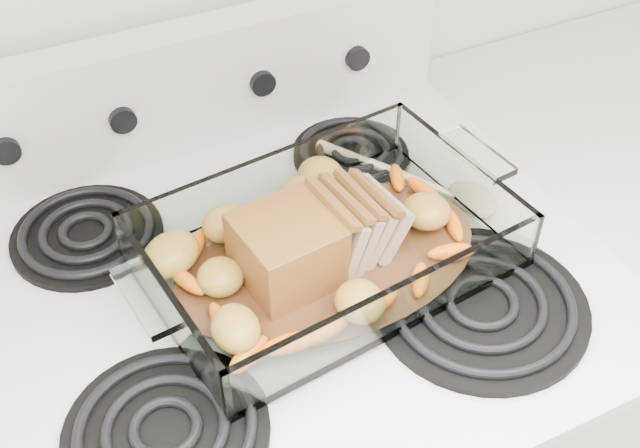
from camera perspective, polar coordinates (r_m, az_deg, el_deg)
name	(u,v)px	position (r m, az deg, el deg)	size (l,w,h in m)	color
counter_right	(607,331)	(1.62, 19.75, -7.19)	(0.58, 0.68, 0.93)	silver
baking_dish	(327,251)	(0.96, 0.53, -1.92)	(0.42, 0.27, 0.08)	silver
pork_roast	(306,241)	(0.93, -1.02, -1.20)	(0.20, 0.11, 0.09)	brown
roast_vegetables	(311,228)	(0.98, -0.67, -0.27)	(0.37, 0.20, 0.05)	orange
wooden_spoon	(435,186)	(1.09, 8.16, 2.70)	(0.17, 0.24, 0.02)	beige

